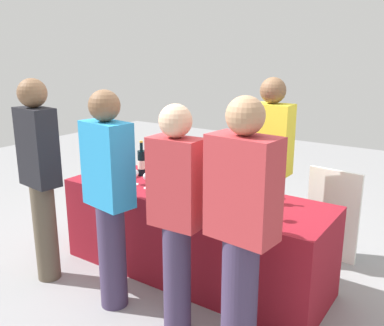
# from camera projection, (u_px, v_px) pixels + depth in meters

# --- Properties ---
(ground_plane) EXTENTS (12.00, 12.00, 0.00)m
(ground_plane) POSITION_uv_depth(u_px,v_px,m) (192.00, 273.00, 3.72)
(ground_plane) COLOR gray
(tasting_table) EXTENTS (2.33, 0.75, 0.75)m
(tasting_table) POSITION_uv_depth(u_px,v_px,m) (192.00, 233.00, 3.62)
(tasting_table) COLOR maroon
(tasting_table) RESTS_ON ground_plane
(wine_bottle_0) EXTENTS (0.08, 0.08, 0.33)m
(wine_bottle_0) POSITION_uv_depth(u_px,v_px,m) (142.00, 163.00, 3.96)
(wine_bottle_0) COLOR black
(wine_bottle_0) RESTS_ON tasting_table
(wine_bottle_1) EXTENTS (0.07, 0.07, 0.30)m
(wine_bottle_1) POSITION_uv_depth(u_px,v_px,m) (179.00, 170.00, 3.75)
(wine_bottle_1) COLOR black
(wine_bottle_1) RESTS_ON tasting_table
(wine_bottle_2) EXTENTS (0.07, 0.07, 0.33)m
(wine_bottle_2) POSITION_uv_depth(u_px,v_px,m) (233.00, 183.00, 3.37)
(wine_bottle_2) COLOR black
(wine_bottle_2) RESTS_ON tasting_table
(wine_bottle_3) EXTENTS (0.07, 0.07, 0.30)m
(wine_bottle_3) POSITION_uv_depth(u_px,v_px,m) (250.00, 184.00, 3.39)
(wine_bottle_3) COLOR black
(wine_bottle_3) RESTS_ON tasting_table
(wine_bottle_4) EXTENTS (0.08, 0.08, 0.31)m
(wine_bottle_4) POSITION_uv_depth(u_px,v_px,m) (264.00, 190.00, 3.23)
(wine_bottle_4) COLOR black
(wine_bottle_4) RESTS_ON tasting_table
(wine_glass_0) EXTENTS (0.07, 0.07, 0.14)m
(wine_glass_0) POSITION_uv_depth(u_px,v_px,m) (135.00, 174.00, 3.69)
(wine_glass_0) COLOR silver
(wine_glass_0) RESTS_ON tasting_table
(wine_glass_1) EXTENTS (0.07, 0.07, 0.14)m
(wine_glass_1) POSITION_uv_depth(u_px,v_px,m) (147.00, 177.00, 3.59)
(wine_glass_1) COLOR silver
(wine_glass_1) RESTS_ON tasting_table
(wine_glass_2) EXTENTS (0.07, 0.07, 0.13)m
(wine_glass_2) POSITION_uv_depth(u_px,v_px,m) (176.00, 181.00, 3.49)
(wine_glass_2) COLOR silver
(wine_glass_2) RESTS_ON tasting_table
(wine_glass_3) EXTENTS (0.07, 0.07, 0.13)m
(wine_glass_3) POSITION_uv_depth(u_px,v_px,m) (241.00, 195.00, 3.18)
(wine_glass_3) COLOR silver
(wine_glass_3) RESTS_ON tasting_table
(wine_glass_4) EXTENTS (0.07, 0.07, 0.14)m
(wine_glass_4) POSITION_uv_depth(u_px,v_px,m) (276.00, 207.00, 2.90)
(wine_glass_4) COLOR silver
(wine_glass_4) RESTS_ON tasting_table
(ice_bucket) EXTENTS (0.19, 0.19, 0.17)m
(ice_bucket) POSITION_uv_depth(u_px,v_px,m) (116.00, 166.00, 3.98)
(ice_bucket) COLOR silver
(ice_bucket) RESTS_ON tasting_table
(server_pouring) EXTENTS (0.37, 0.23, 1.68)m
(server_pouring) POSITION_uv_depth(u_px,v_px,m) (269.00, 163.00, 3.76)
(server_pouring) COLOR brown
(server_pouring) RESTS_ON ground_plane
(guest_0) EXTENTS (0.37, 0.23, 1.70)m
(guest_0) POSITION_uv_depth(u_px,v_px,m) (40.00, 172.00, 3.41)
(guest_0) COLOR brown
(guest_0) RESTS_ON ground_plane
(guest_1) EXTENTS (0.40, 0.26, 1.64)m
(guest_1) POSITION_uv_depth(u_px,v_px,m) (109.00, 194.00, 3.03)
(guest_1) COLOR #3F3351
(guest_1) RESTS_ON ground_plane
(guest_2) EXTENTS (0.36, 0.21, 1.58)m
(guest_2) POSITION_uv_depth(u_px,v_px,m) (176.00, 213.00, 2.75)
(guest_2) COLOR #3F3351
(guest_2) RESTS_ON ground_plane
(guest_3) EXTENTS (0.43, 0.27, 1.66)m
(guest_3) POSITION_uv_depth(u_px,v_px,m) (242.00, 226.00, 2.48)
(guest_3) COLOR #3F3351
(guest_3) RESTS_ON ground_plane
(menu_board) EXTENTS (0.49, 0.08, 0.86)m
(menu_board) POSITION_uv_depth(u_px,v_px,m) (332.00, 215.00, 3.90)
(menu_board) COLOR white
(menu_board) RESTS_ON ground_plane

